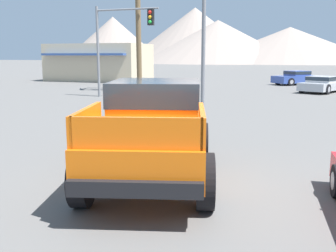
# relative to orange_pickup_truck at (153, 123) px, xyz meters

# --- Properties ---
(ground_plane) EXTENTS (320.00, 320.00, 0.00)m
(ground_plane) POSITION_rel_orange_pickup_truck_xyz_m (0.32, -0.64, -1.15)
(ground_plane) COLOR #5B5956
(orange_pickup_truck) EXTENTS (3.37, 5.37, 2.01)m
(orange_pickup_truck) POSITION_rel_orange_pickup_truck_xyz_m (0.00, 0.00, 0.00)
(orange_pickup_truck) COLOR orange
(orange_pickup_truck) RESTS_ON ground_plane
(parked_car_silver) EXTENTS (3.32, 4.55, 1.12)m
(parked_car_silver) POSITION_rel_orange_pickup_truck_xyz_m (4.05, 21.78, -0.57)
(parked_car_silver) COLOR #B7BABF
(parked_car_silver) RESTS_ON ground_plane
(parked_car_blue) EXTENTS (4.18, 4.06, 1.21)m
(parked_car_blue) POSITION_rel_orange_pickup_truck_xyz_m (2.16, 28.65, -0.53)
(parked_car_blue) COLOR #334C9E
(parked_car_blue) RESTS_ON ground_plane
(traffic_light_main) EXTENTS (4.08, 0.38, 5.46)m
(traffic_light_main) POSITION_rel_orange_pickup_truck_xyz_m (-7.63, 14.14, 2.70)
(traffic_light_main) COLOR slate
(traffic_light_main) RESTS_ON ground_plane
(storefront_building) EXTENTS (9.68, 6.29, 3.65)m
(storefront_building) POSITION_rel_orange_pickup_truck_xyz_m (-16.93, 28.06, 0.68)
(storefront_building) COLOR beige
(storefront_building) RESTS_ON ground_plane
(distant_mountain_range) EXTENTS (151.76, 68.31, 18.95)m
(distant_mountain_range) POSITION_rel_orange_pickup_truck_xyz_m (-11.73, 123.88, 6.58)
(distant_mountain_range) COLOR gray
(distant_mountain_range) RESTS_ON ground_plane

